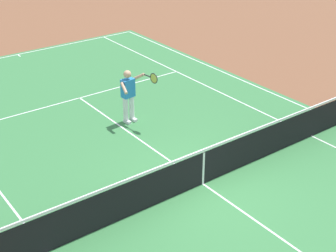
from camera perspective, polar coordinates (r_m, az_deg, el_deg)
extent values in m
plane|color=brown|center=(12.25, 3.98, -6.62)|extent=(60.00, 60.00, 0.00)
cube|color=#387A42|center=(12.25, 3.98, -6.62)|extent=(24.20, 11.40, 0.00)
cube|color=white|center=(21.75, -16.90, 7.87)|extent=(0.05, 11.00, 0.01)
cube|color=white|center=(14.90, 16.14, -1.08)|extent=(23.80, 0.05, 0.01)
cube|color=white|center=(10.56, -13.84, -13.90)|extent=(23.80, 0.05, 0.01)
cube|color=white|center=(16.98, -10.11, 3.20)|extent=(0.05, 8.22, 0.01)
cube|color=white|center=(12.24, 3.98, -6.61)|extent=(12.80, 0.05, 0.01)
cube|color=white|center=(21.61, -16.75, 7.77)|extent=(0.30, 0.05, 0.01)
cube|color=black|center=(12.01, 4.05, -4.88)|extent=(0.02, 11.60, 0.88)
cube|color=white|center=(11.74, 4.13, -2.78)|extent=(0.04, 11.60, 0.06)
cube|color=white|center=(12.01, 4.05, -4.88)|extent=(0.04, 0.06, 0.88)
cylinder|color=white|center=(14.94, -4.90, 1.96)|extent=(0.15, 0.15, 0.74)
cube|color=white|center=(15.07, -4.70, 0.49)|extent=(0.29, 0.14, 0.09)
cylinder|color=white|center=(15.07, -4.19, 2.23)|extent=(0.15, 0.15, 0.74)
cube|color=white|center=(15.20, -3.99, 0.77)|extent=(0.29, 0.14, 0.09)
cube|color=#2884D1|center=(14.74, -4.64, 4.38)|extent=(0.28, 0.40, 0.56)
sphere|color=#DBAA84|center=(14.57, -4.70, 5.95)|extent=(0.23, 0.23, 0.23)
cylinder|color=#DBAA84|center=(14.40, -5.08, 4.35)|extent=(0.42, 0.18, 0.26)
cylinder|color=#DBAA84|center=(14.65, -3.40, 5.67)|extent=(0.41, 0.26, 0.30)
cylinder|color=#232326|center=(14.42, -2.41, 5.80)|extent=(0.28, 0.07, 0.04)
torus|color=#232326|center=(14.22, -1.64, 5.49)|extent=(0.31, 0.06, 0.31)
cylinder|color=#C6D84C|center=(14.22, -1.64, 5.49)|extent=(0.27, 0.04, 0.27)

